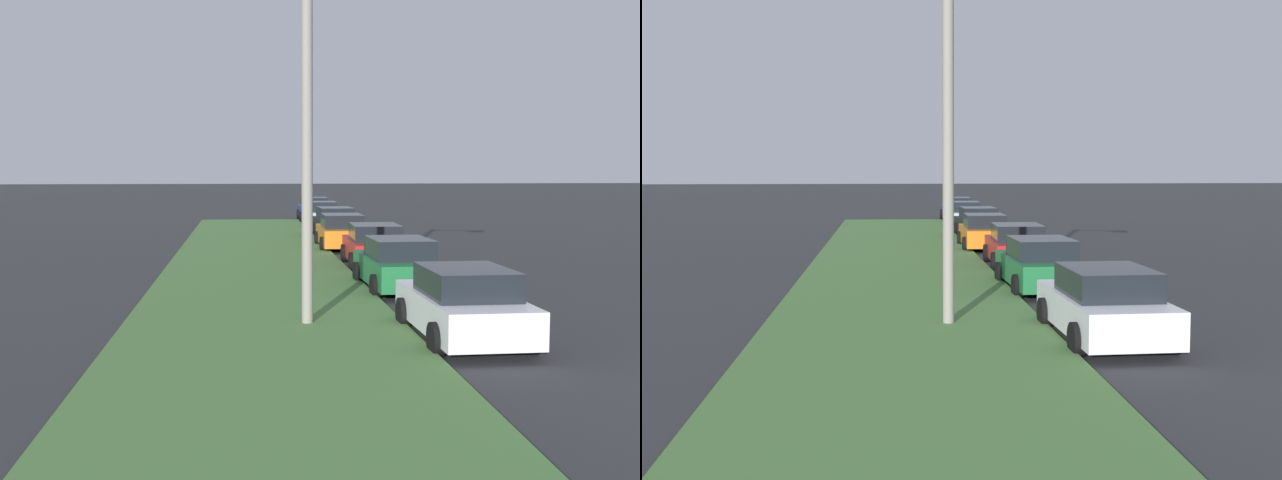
{
  "view_description": "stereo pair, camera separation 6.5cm",
  "coord_description": "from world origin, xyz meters",
  "views": [
    {
      "loc": [
        -10.3,
        8.68,
        3.44
      ],
      "look_at": [
        12.73,
        6.45,
        1.3
      ],
      "focal_mm": 44.76,
      "sensor_mm": 36.0,
      "label": 1
    },
    {
      "loc": [
        -10.31,
        8.61,
        3.44
      ],
      "look_at": [
        12.73,
        6.45,
        1.3
      ],
      "focal_mm": 44.76,
      "sensor_mm": 36.0,
      "label": 2
    }
  ],
  "objects": [
    {
      "name": "streetlight",
      "position": [
        6.35,
        6.99,
        4.39
      ],
      "size": [
        0.84,
        2.85,
        7.5
      ],
      "color": "gray",
      "rests_on": "ground"
    },
    {
      "name": "parked_car_orange",
      "position": [
        22.6,
        4.6,
        0.72
      ],
      "size": [
        4.32,
        2.06,
        1.47
      ],
      "rotation": [
        0.0,
        0.0,
        -0.01
      ],
      "color": "orange",
      "rests_on": "ground"
    },
    {
      "name": "grass_median",
      "position": [
        10.0,
        8.25,
        0.06
      ],
      "size": [
        60.0,
        6.0,
        0.12
      ],
      "primitive_type": "cube",
      "color": "#477238",
      "rests_on": "ground"
    },
    {
      "name": "parked_car_red",
      "position": [
        16.71,
        4.19,
        0.72
      ],
      "size": [
        4.35,
        2.11,
        1.47
      ],
      "rotation": [
        0.0,
        0.0,
        -0.03
      ],
      "color": "red",
      "rests_on": "ground"
    },
    {
      "name": "parked_car_white",
      "position": [
        4.94,
        4.35,
        0.72
      ],
      "size": [
        4.34,
        2.09,
        1.47
      ],
      "rotation": [
        0.0,
        0.0,
        0.02
      ],
      "color": "silver",
      "rests_on": "ground"
    },
    {
      "name": "parked_car_silver",
      "position": [
        34.55,
        4.26,
        0.72
      ],
      "size": [
        4.36,
        2.14,
        1.47
      ],
      "rotation": [
        0.0,
        0.0,
        -0.04
      ],
      "color": "#B2B5BA",
      "rests_on": "ground"
    },
    {
      "name": "parked_car_blue",
      "position": [
        40.66,
        4.15,
        0.72
      ],
      "size": [
        4.31,
        2.04,
        1.47
      ],
      "rotation": [
        0.0,
        0.0,
        -0.01
      ],
      "color": "#23389E",
      "rests_on": "ground"
    },
    {
      "name": "parked_car_black",
      "position": [
        28.13,
        4.24,
        0.72
      ],
      "size": [
        4.36,
        2.14,
        1.47
      ],
      "rotation": [
        0.0,
        0.0,
        0.04
      ],
      "color": "black",
      "rests_on": "ground"
    },
    {
      "name": "parked_car_green",
      "position": [
        11.42,
        4.39,
        0.72
      ],
      "size": [
        4.35,
        2.11,
        1.47
      ],
      "rotation": [
        0.0,
        0.0,
        0.03
      ],
      "color": "#1E6B38",
      "rests_on": "ground"
    }
  ]
}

